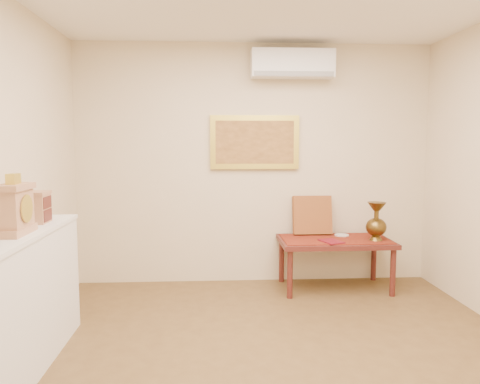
{
  "coord_description": "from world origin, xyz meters",
  "views": [
    {
      "loc": [
        -0.48,
        -3.05,
        1.59
      ],
      "look_at": [
        -0.23,
        1.15,
        1.15
      ],
      "focal_mm": 35.0,
      "sensor_mm": 36.0,
      "label": 1
    }
  ],
  "objects": [
    {
      "name": "floor",
      "position": [
        0.0,
        0.0,
        0.0
      ],
      "size": [
        4.5,
        4.5,
        0.0
      ],
      "primitive_type": "plane",
      "color": "brown",
      "rests_on": "ground"
    },
    {
      "name": "wall_back",
      "position": [
        0.0,
        2.25,
        1.35
      ],
      "size": [
        4.0,
        0.02,
        2.7
      ],
      "primitive_type": "cube",
      "color": "beige",
      "rests_on": "ground"
    },
    {
      "name": "wall_front",
      "position": [
        0.0,
        -2.25,
        1.35
      ],
      "size": [
        4.0,
        0.02,
        2.7
      ],
      "primitive_type": "cube",
      "color": "beige",
      "rests_on": "ground"
    },
    {
      "name": "table_cloth",
      "position": [
        0.85,
        1.88,
        0.55
      ],
      "size": [
        1.14,
        0.59,
        0.01
      ],
      "primitive_type": "cube",
      "color": "maroon",
      "rests_on": "low_table"
    },
    {
      "name": "brass_urn_tall",
      "position": [
        1.26,
        1.77,
        0.81
      ],
      "size": [
        0.22,
        0.22,
        0.5
      ],
      "primitive_type": null,
      "color": "brown",
      "rests_on": "table_cloth"
    },
    {
      "name": "plate",
      "position": [
        0.97,
        2.04,
        0.56
      ],
      "size": [
        0.16,
        0.16,
        0.01
      ],
      "primitive_type": "cylinder",
      "color": "silver",
      "rests_on": "table_cloth"
    },
    {
      "name": "menu",
      "position": [
        0.77,
        1.71,
        0.56
      ],
      "size": [
        0.25,
        0.3,
        0.01
      ],
      "primitive_type": "cube",
      "rotation": [
        0.0,
        0.0,
        0.33
      ],
      "color": "maroon",
      "rests_on": "table_cloth"
    },
    {
      "name": "cushion",
      "position": [
        0.65,
        2.14,
        0.78
      ],
      "size": [
        0.44,
        0.19,
        0.45
      ],
      "primitive_type": "cube",
      "rotation": [
        -0.21,
        0.0,
        0.0
      ],
      "color": "maroon",
      "rests_on": "table_cloth"
    },
    {
      "name": "display_ledge",
      "position": [
        -1.82,
        0.0,
        0.49
      ],
      "size": [
        0.37,
        2.02,
        0.98
      ],
      "color": "white",
      "rests_on": "floor"
    },
    {
      "name": "mantel_clock",
      "position": [
        -1.8,
        0.13,
        1.15
      ],
      "size": [
        0.17,
        0.36,
        0.41
      ],
      "color": "tan",
      "rests_on": "display_ledge"
    },
    {
      "name": "wooden_chest",
      "position": [
        -1.82,
        0.59,
        1.1
      ],
      "size": [
        0.16,
        0.21,
        0.24
      ],
      "color": "tan",
      "rests_on": "display_ledge"
    },
    {
      "name": "low_table",
      "position": [
        0.85,
        1.88,
        0.48
      ],
      "size": [
        1.2,
        0.7,
        0.55
      ],
      "color": "#541E19",
      "rests_on": "floor"
    },
    {
      "name": "painting",
      "position": [
        0.0,
        2.22,
        1.6
      ],
      "size": [
        1.0,
        0.06,
        0.6
      ],
      "color": "gold",
      "rests_on": "wall_back"
    },
    {
      "name": "ac_unit",
      "position": [
        0.4,
        2.12,
        2.45
      ],
      "size": [
        0.9,
        0.25,
        0.3
      ],
      "color": "white",
      "rests_on": "wall_back"
    }
  ]
}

